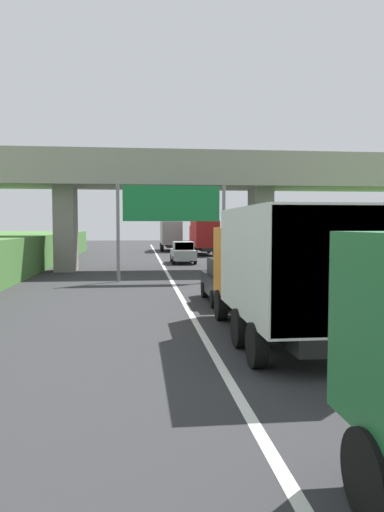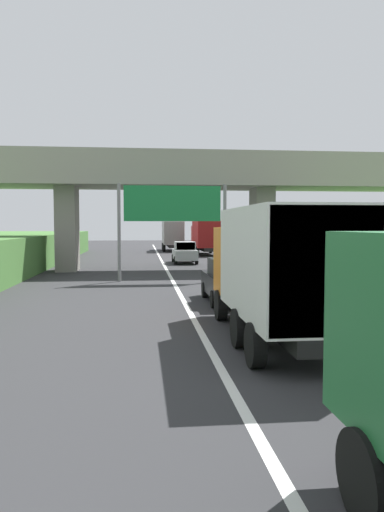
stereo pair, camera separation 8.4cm
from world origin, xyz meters
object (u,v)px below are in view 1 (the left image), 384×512
Objects in this scene: overhead_highway_sign at (171,210)px; car_black at (230,280)px; truck_red at (203,236)px; construction_barrel_3 at (347,289)px; truck_blue at (170,234)px; car_silver at (183,252)px; truck_orange at (276,267)px.

overhead_highway_sign reaches higher than car_black.
car_black is (-2.98, -30.04, -1.08)m from truck_red.
overhead_highway_sign is at bearing 130.38° from construction_barrel_3.
truck_red is (4.76, 22.63, -1.91)m from overhead_highway_sign.
truck_blue is 1.78× the size of car_silver.
construction_barrel_3 is (4.76, -19.53, -0.40)m from car_silver.
truck_orange reaches higher than car_silver.
car_black is 4.71m from construction_barrel_3.
construction_barrel_3 is at bearing 52.40° from truck_orange.
truck_red is 30.20m from car_black.
overhead_highway_sign is 23.21m from truck_red.
overhead_highway_sign is 0.81× the size of truck_orange.
car_silver is (-3.05, -10.71, -1.08)m from truck_red.
truck_orange is (1.81, -13.65, -1.91)m from overhead_highway_sign.
car_black is at bearing 177.59° from construction_barrel_3.
overhead_highway_sign reaches higher than truck_blue.
overhead_highway_sign is 12.41m from car_silver.
overhead_highway_sign is 6.53× the size of construction_barrel_3.
truck_blue is 37.79m from car_black.
car_silver is at bearing 90.23° from truck_orange.
car_black is (-0.03, 6.24, -1.08)m from truck_orange.
construction_barrel_3 is at bearing -83.13° from truck_blue.
truck_orange is 6.33m from car_black.
car_black is 19.33m from car_silver.
truck_blue is at bearing 110.35° from truck_red.
truck_red reaches higher than construction_barrel_3.
overhead_highway_sign is 1.43× the size of car_black.
truck_orange reaches higher than car_black.
truck_red and truck_blue have the same top height.
truck_orange reaches higher than construction_barrel_3.
overhead_highway_sign is 10.54m from construction_barrel_3.
car_black is 1.00× the size of car_silver.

